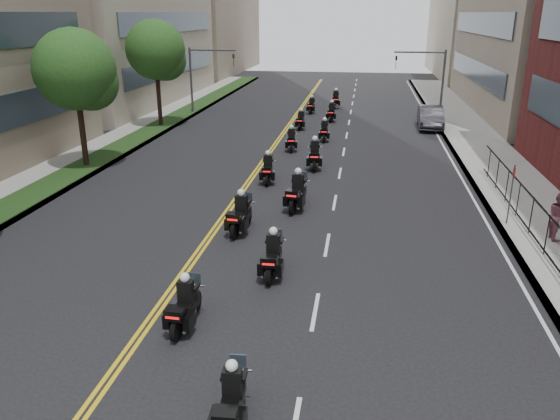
{
  "coord_description": "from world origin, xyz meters",
  "views": [
    {
      "loc": [
        4.31,
        -4.18,
        8.34
      ],
      "look_at": [
        1.39,
        14.91,
        1.35
      ],
      "focal_mm": 35.0,
      "sensor_mm": 36.0,
      "label": 1
    }
  ],
  "objects_px": {
    "motorcycle_10": "(301,121)",
    "parked_sedan": "(430,117)",
    "motorcycle_12": "(312,106)",
    "motorcycle_2": "(185,307)",
    "motorcycle_9": "(324,132)",
    "motorcycle_11": "(332,113)",
    "motorcycle_13": "(336,100)",
    "motorcycle_4": "(240,216)",
    "pedestrian_b": "(559,216)",
    "motorcycle_8": "(291,140)",
    "motorcycle_1": "(232,402)",
    "motorcycle_7": "(315,156)",
    "motorcycle_6": "(268,170)",
    "motorcycle_3": "(273,257)",
    "motorcycle_5": "(297,193)"
  },
  "relations": [
    {
      "from": "motorcycle_4",
      "to": "motorcycle_11",
      "type": "xyz_separation_m",
      "value": [
        2.09,
        24.61,
        -0.03
      ]
    },
    {
      "from": "motorcycle_9",
      "to": "motorcycle_11",
      "type": "height_order",
      "value": "motorcycle_11"
    },
    {
      "from": "motorcycle_4",
      "to": "motorcycle_13",
      "type": "bearing_deg",
      "value": 92.0
    },
    {
      "from": "motorcycle_13",
      "to": "motorcycle_8",
      "type": "bearing_deg",
      "value": -98.67
    },
    {
      "from": "motorcycle_5",
      "to": "motorcycle_12",
      "type": "xyz_separation_m",
      "value": [
        -1.8,
        25.04,
        -0.13
      ]
    },
    {
      "from": "motorcycle_3",
      "to": "motorcycle_10",
      "type": "relative_size",
      "value": 1.07
    },
    {
      "from": "motorcycle_10",
      "to": "pedestrian_b",
      "type": "distance_m",
      "value": 23.59
    },
    {
      "from": "motorcycle_1",
      "to": "motorcycle_12",
      "type": "distance_m",
      "value": 38.99
    },
    {
      "from": "motorcycle_2",
      "to": "motorcycle_9",
      "type": "xyz_separation_m",
      "value": [
        2.04,
        24.39,
        -0.0
      ]
    },
    {
      "from": "motorcycle_13",
      "to": "motorcycle_4",
      "type": "bearing_deg",
      "value": -96.21
    },
    {
      "from": "motorcycle_8",
      "to": "motorcycle_5",
      "type": "bearing_deg",
      "value": -87.62
    },
    {
      "from": "motorcycle_12",
      "to": "motorcycle_7",
      "type": "bearing_deg",
      "value": -81.38
    },
    {
      "from": "motorcycle_10",
      "to": "motorcycle_11",
      "type": "xyz_separation_m",
      "value": [
        2.1,
        3.59,
        0.05
      ]
    },
    {
      "from": "motorcycle_2",
      "to": "motorcycle_6",
      "type": "height_order",
      "value": "motorcycle_6"
    },
    {
      "from": "motorcycle_4",
      "to": "pedestrian_b",
      "type": "relative_size",
      "value": 1.3
    },
    {
      "from": "motorcycle_12",
      "to": "motorcycle_2",
      "type": "bearing_deg",
      "value": -87.65
    },
    {
      "from": "motorcycle_1",
      "to": "motorcycle_2",
      "type": "xyz_separation_m",
      "value": [
        -2.21,
        3.63,
        0.02
      ]
    },
    {
      "from": "motorcycle_7",
      "to": "motorcycle_8",
      "type": "height_order",
      "value": "motorcycle_7"
    },
    {
      "from": "motorcycle_2",
      "to": "parked_sedan",
      "type": "bearing_deg",
      "value": 74.83
    },
    {
      "from": "motorcycle_10",
      "to": "motorcycle_12",
      "type": "distance_m",
      "value": 7.14
    },
    {
      "from": "motorcycle_9",
      "to": "parked_sedan",
      "type": "xyz_separation_m",
      "value": [
        7.69,
        5.68,
        0.19
      ]
    },
    {
      "from": "motorcycle_6",
      "to": "pedestrian_b",
      "type": "relative_size",
      "value": 1.22
    },
    {
      "from": "motorcycle_10",
      "to": "pedestrian_b",
      "type": "bearing_deg",
      "value": -57.84
    },
    {
      "from": "motorcycle_2",
      "to": "motorcycle_10",
      "type": "bearing_deg",
      "value": 92.8
    },
    {
      "from": "motorcycle_1",
      "to": "pedestrian_b",
      "type": "height_order",
      "value": "pedestrian_b"
    },
    {
      "from": "motorcycle_9",
      "to": "parked_sedan",
      "type": "relative_size",
      "value": 0.44
    },
    {
      "from": "motorcycle_10",
      "to": "parked_sedan",
      "type": "bearing_deg",
      "value": 11.97
    },
    {
      "from": "motorcycle_3",
      "to": "motorcycle_6",
      "type": "distance_m",
      "value": 10.77
    },
    {
      "from": "motorcycle_3",
      "to": "motorcycle_13",
      "type": "bearing_deg",
      "value": 89.26
    },
    {
      "from": "motorcycle_8",
      "to": "motorcycle_12",
      "type": "height_order",
      "value": "motorcycle_8"
    },
    {
      "from": "motorcycle_9",
      "to": "motorcycle_7",
      "type": "bearing_deg",
      "value": -92.65
    },
    {
      "from": "motorcycle_8",
      "to": "motorcycle_11",
      "type": "xyz_separation_m",
      "value": [
        1.91,
        10.47,
        0.03
      ]
    },
    {
      "from": "parked_sedan",
      "to": "pedestrian_b",
      "type": "relative_size",
      "value": 2.71
    },
    {
      "from": "motorcycle_4",
      "to": "motorcycle_9",
      "type": "relative_size",
      "value": 1.1
    },
    {
      "from": "motorcycle_7",
      "to": "parked_sedan",
      "type": "xyz_separation_m",
      "value": [
        7.69,
        12.92,
        0.1
      ]
    },
    {
      "from": "motorcycle_6",
      "to": "motorcycle_13",
      "type": "distance_m",
      "value": 24.48
    },
    {
      "from": "motorcycle_7",
      "to": "motorcycle_13",
      "type": "height_order",
      "value": "motorcycle_7"
    },
    {
      "from": "motorcycle_4",
      "to": "motorcycle_11",
      "type": "relative_size",
      "value": 1.05
    },
    {
      "from": "motorcycle_2",
      "to": "motorcycle_13",
      "type": "relative_size",
      "value": 0.89
    },
    {
      "from": "motorcycle_10",
      "to": "pedestrian_b",
      "type": "xyz_separation_m",
      "value": [
        12.22,
        -20.17,
        0.45
      ]
    },
    {
      "from": "motorcycle_2",
      "to": "motorcycle_6",
      "type": "xyz_separation_m",
      "value": [
        -0.12,
        14.12,
        0.02
      ]
    },
    {
      "from": "pedestrian_b",
      "to": "motorcycle_12",
      "type": "bearing_deg",
      "value": 21.21
    },
    {
      "from": "motorcycle_11",
      "to": "motorcycle_5",
      "type": "bearing_deg",
      "value": -89.8
    },
    {
      "from": "motorcycle_4",
      "to": "motorcycle_11",
      "type": "distance_m",
      "value": 24.7
    },
    {
      "from": "motorcycle_12",
      "to": "motorcycle_8",
      "type": "bearing_deg",
      "value": -87.19
    },
    {
      "from": "motorcycle_3",
      "to": "motorcycle_13",
      "type": "distance_m",
      "value": 34.96
    },
    {
      "from": "motorcycle_7",
      "to": "motorcycle_9",
      "type": "xyz_separation_m",
      "value": [
        0.0,
        7.23,
        -0.1
      ]
    },
    {
      "from": "motorcycle_1",
      "to": "motorcycle_7",
      "type": "xyz_separation_m",
      "value": [
        -0.17,
        20.78,
        0.11
      ]
    },
    {
      "from": "motorcycle_1",
      "to": "pedestrian_b",
      "type": "bearing_deg",
      "value": 46.73
    },
    {
      "from": "motorcycle_3",
      "to": "motorcycle_11",
      "type": "distance_m",
      "value": 28.22
    }
  ]
}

